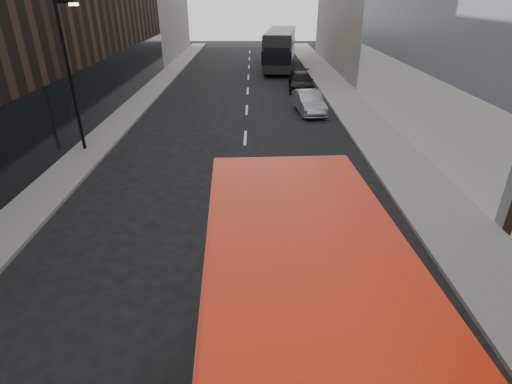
{
  "coord_description": "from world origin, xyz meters",
  "views": [
    {
      "loc": [
        0.46,
        -1.59,
        7.43
      ],
      "look_at": [
        0.53,
        8.2,
        2.5
      ],
      "focal_mm": 28.0,
      "sensor_mm": 36.0,
      "label": 1
    }
  ],
  "objects_px": {
    "car_a": "(294,187)",
    "car_c": "(301,81)",
    "street_lamp": "(70,68)",
    "car_b": "(309,102)",
    "grey_bus": "(280,48)"
  },
  "relations": [
    {
      "from": "street_lamp",
      "to": "grey_bus",
      "type": "height_order",
      "value": "street_lamp"
    },
    {
      "from": "grey_bus",
      "to": "car_c",
      "type": "distance_m",
      "value": 10.76
    },
    {
      "from": "car_b",
      "to": "car_c",
      "type": "relative_size",
      "value": 0.9
    },
    {
      "from": "car_a",
      "to": "grey_bus",
      "type": "bearing_deg",
      "value": 94.74
    },
    {
      "from": "street_lamp",
      "to": "car_c",
      "type": "bearing_deg",
      "value": 48.48
    },
    {
      "from": "street_lamp",
      "to": "grey_bus",
      "type": "relative_size",
      "value": 0.57
    },
    {
      "from": "grey_bus",
      "to": "car_c",
      "type": "xyz_separation_m",
      "value": [
        1.1,
        -10.62,
        -1.37
      ]
    },
    {
      "from": "street_lamp",
      "to": "grey_bus",
      "type": "bearing_deg",
      "value": 65.11
    },
    {
      "from": "grey_bus",
      "to": "car_b",
      "type": "relative_size",
      "value": 2.76
    },
    {
      "from": "grey_bus",
      "to": "car_a",
      "type": "bearing_deg",
      "value": -85.48
    },
    {
      "from": "street_lamp",
      "to": "car_a",
      "type": "relative_size",
      "value": 1.52
    },
    {
      "from": "street_lamp",
      "to": "grey_bus",
      "type": "xyz_separation_m",
      "value": [
        11.57,
        24.93,
        -2.1
      ]
    },
    {
      "from": "car_a",
      "to": "car_c",
      "type": "xyz_separation_m",
      "value": [
        2.44,
        20.31,
        -0.07
      ]
    },
    {
      "from": "street_lamp",
      "to": "car_c",
      "type": "xyz_separation_m",
      "value": [
        12.67,
        14.31,
        -3.47
      ]
    },
    {
      "from": "street_lamp",
      "to": "car_b",
      "type": "relative_size",
      "value": 1.58
    }
  ]
}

